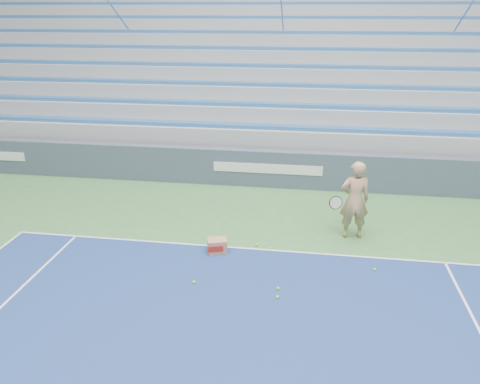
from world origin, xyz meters
name	(u,v)px	position (x,y,z in m)	size (l,w,h in m)	color
sponsor_barrier	(268,169)	(0.00, 15.88, 0.55)	(30.00, 0.32, 1.10)	#3E4A5E
bleachers	(283,79)	(0.00, 21.60, 2.36)	(31.00, 9.15, 7.30)	#979A9F
tennis_player	(354,200)	(2.25, 12.85, 0.92)	(0.97, 0.88, 1.84)	tan
ball_box	(217,246)	(-0.70, 11.65, 0.15)	(0.48, 0.42, 0.31)	#A77951
tennis_ball_0	(257,245)	(0.12, 12.04, 0.03)	(0.07, 0.07, 0.07)	#A5D22B
tennis_ball_1	(277,297)	(0.74, 10.08, 0.03)	(0.07, 0.07, 0.07)	#A5D22B
tennis_ball_2	(278,288)	(0.73, 10.36, 0.03)	(0.07, 0.07, 0.07)	#A5D22B
tennis_ball_3	(270,249)	(0.44, 11.91, 0.03)	(0.07, 0.07, 0.07)	#A5D22B
tennis_ball_4	(194,282)	(-0.89, 10.34, 0.03)	(0.07, 0.07, 0.07)	#A5D22B
tennis_ball_5	(375,270)	(2.62, 11.34, 0.03)	(0.07, 0.07, 0.07)	#A5D22B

